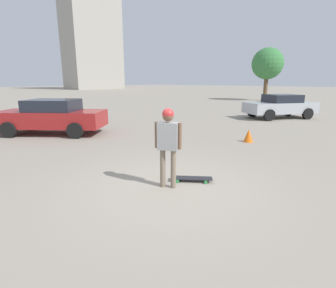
% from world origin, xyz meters
% --- Properties ---
extents(ground_plane, '(220.00, 220.00, 0.00)m').
position_xyz_m(ground_plane, '(0.00, 0.00, 0.00)').
color(ground_plane, gray).
extents(person, '(0.38, 0.52, 1.72)m').
position_xyz_m(person, '(0.00, 0.00, 1.09)').
color(person, '#7A6B56').
rests_on(person, ground_plane).
extents(skateboard, '(0.77, 0.89, 0.09)m').
position_xyz_m(skateboard, '(-0.62, 0.17, 0.07)').
color(skateboard, '#232328').
rests_on(skateboard, ground_plane).
extents(car_parked_near, '(4.21, 4.55, 1.49)m').
position_xyz_m(car_parked_near, '(-0.87, -7.68, 0.77)').
color(car_parked_near, maroon).
rests_on(car_parked_near, ground_plane).
extents(car_parked_far, '(4.50, 3.73, 1.44)m').
position_xyz_m(car_parked_far, '(-12.63, -2.38, 0.76)').
color(car_parked_far, '#ADB2B7').
rests_on(car_parked_far, ground_plane).
extents(building_block_distant, '(14.60, 8.14, 25.12)m').
position_xyz_m(building_block_distant, '(-37.12, -63.07, 12.56)').
color(building_block_distant, '#9E998E').
rests_on(building_block_distant, ground_plane).
extents(tree_distant, '(3.53, 3.53, 5.93)m').
position_xyz_m(tree_distant, '(-26.68, -9.43, 4.13)').
color(tree_distant, brown).
rests_on(tree_distant, ground_plane).
extents(traffic_cone, '(0.36, 0.36, 0.49)m').
position_xyz_m(traffic_cone, '(-5.25, -0.75, 0.24)').
color(traffic_cone, orange).
rests_on(traffic_cone, ground_plane).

